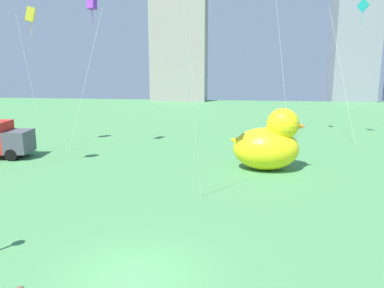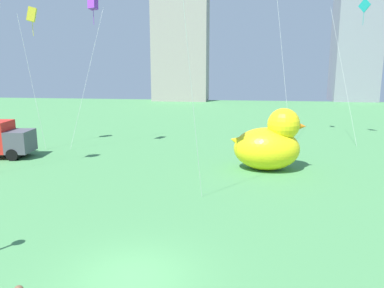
{
  "view_description": "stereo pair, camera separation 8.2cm",
  "coord_description": "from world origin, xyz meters",
  "px_view_note": "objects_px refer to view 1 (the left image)",
  "views": [
    {
      "loc": [
        3.48,
        -10.97,
        6.85
      ],
      "look_at": [
        1.28,
        5.21,
        3.52
      ],
      "focal_mm": 35.01,
      "sensor_mm": 36.0,
      "label": 1
    },
    {
      "loc": [
        3.56,
        -10.96,
        6.85
      ],
      "look_at": [
        1.28,
        5.21,
        3.52
      ],
      "focal_mm": 35.01,
      "sensor_mm": 36.0,
      "label": 2
    }
  ],
  "objects_px": {
    "kite_yellow": "(30,15)",
    "kite_purple": "(92,3)",
    "giant_inflatable_duck": "(269,144)",
    "kite_teal": "(361,12)"
  },
  "relations": [
    {
      "from": "kite_yellow",
      "to": "kite_purple",
      "type": "height_order",
      "value": "kite_purple"
    },
    {
      "from": "giant_inflatable_duck",
      "to": "kite_purple",
      "type": "height_order",
      "value": "kite_purple"
    },
    {
      "from": "giant_inflatable_duck",
      "to": "kite_yellow",
      "type": "xyz_separation_m",
      "value": [
        -19.22,
        4.61,
        9.27
      ]
    },
    {
      "from": "kite_yellow",
      "to": "giant_inflatable_duck",
      "type": "bearing_deg",
      "value": -13.49
    },
    {
      "from": "kite_yellow",
      "to": "kite_purple",
      "type": "xyz_separation_m",
      "value": [
        5.47,
        -0.44,
        0.75
      ]
    },
    {
      "from": "kite_purple",
      "to": "kite_teal",
      "type": "bearing_deg",
      "value": 18.76
    },
    {
      "from": "giant_inflatable_duck",
      "to": "kite_purple",
      "type": "xyz_separation_m",
      "value": [
        -13.75,
        4.17,
        10.02
      ]
    },
    {
      "from": "kite_teal",
      "to": "kite_purple",
      "type": "relative_size",
      "value": 1.04
    },
    {
      "from": "giant_inflatable_duck",
      "to": "kite_yellow",
      "type": "height_order",
      "value": "kite_yellow"
    },
    {
      "from": "kite_teal",
      "to": "kite_yellow",
      "type": "bearing_deg",
      "value": -165.6
    }
  ]
}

